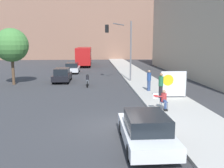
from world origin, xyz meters
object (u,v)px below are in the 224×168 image
Objects in this scene: traffic_light_pole at (122,41)px; parked_car_curbside at (146,130)px; jogger_on_sidewalk at (161,85)px; pedestrian_behind at (149,80)px; protest_banner at (173,84)px; car_on_road_midblock at (72,68)px; motorcycle_on_road at (87,81)px; seated_protester at (164,99)px; city_bus_on_road at (84,55)px; street_tree_near_curb at (11,45)px; car_on_road_nearest at (62,75)px.

parked_car_curbside is at bearing -92.87° from traffic_light_pole.
jogger_on_sidewalk is 0.30× the size of traffic_light_pole.
jogger_on_sidewalk is 1.05× the size of pedestrian_behind.
protest_banner is 0.44× the size of car_on_road_midblock.
car_on_road_midblock is (-5.16, 25.16, 0.00)m from parked_car_curbside.
motorcycle_on_road is (-2.77, 14.32, -0.18)m from parked_car_curbside.
pedestrian_behind is 2.97m from protest_banner.
seated_protester is 3.18m from jogger_on_sidewalk.
city_bus_on_road reaches higher than seated_protester.
seated_protester is at bearing -116.46° from protest_banner.
pedestrian_behind is 7.08m from traffic_light_pole.
traffic_light_pole is (-1.63, 6.07, 3.25)m from pedestrian_behind.
car_on_road_midblock is (-7.29, 20.19, -0.10)m from seated_protester.
jogger_on_sidewalk is 15.28m from street_tree_near_curb.
street_tree_near_curb reaches higher than pedestrian_behind.
street_tree_near_curb is (-10.18, 15.71, 3.22)m from parked_car_curbside.
street_tree_near_curb reaches higher than jogger_on_sidewalk.
traffic_light_pole is 2.95× the size of motorcycle_on_road.
seated_protester is 5.41m from parked_car_curbside.
protest_banner is 0.94× the size of motorcycle_on_road.
seated_protester is 0.60× the size of protest_banner.
city_bus_on_road reaches higher than pedestrian_behind.
city_bus_on_road is 1.97× the size of street_tree_near_curb.
city_bus_on_road reaches higher than parked_car_curbside.
seated_protester is at bearing -41.10° from street_tree_near_curb.
jogger_on_sidewalk is 18.84m from car_on_road_midblock.
parked_car_curbside is 25.69m from car_on_road_midblock.
car_on_road_midblock is at bearing 117.43° from protest_banner.
parked_car_curbside is at bearing -114.44° from protest_banner.
city_bus_on_road reaches higher than protest_banner.
pedestrian_behind is 16.25m from car_on_road_midblock.
street_tree_near_curb is at bearing -69.53° from jogger_on_sidewalk.
protest_banner is (1.21, -2.71, 0.14)m from pedestrian_behind.
jogger_on_sidewalk is (0.63, 3.10, 0.31)m from seated_protester.
car_on_road_nearest is 7.89m from car_on_road_midblock.
city_bus_on_road is (-6.09, 31.16, 1.06)m from seated_protester.
motorcycle_on_road is (2.39, -10.84, -0.18)m from car_on_road_midblock.
city_bus_on_road is (-4.81, 19.25, -2.46)m from traffic_light_pole.
protest_banner is 0.18× the size of city_bus_on_road.
traffic_light_pole is 7.34m from car_on_road_nearest.
jogger_on_sidewalk is 0.94m from protest_banner.
car_on_road_midblock is 0.41× the size of city_bus_on_road.
protest_banner is 16.04m from street_tree_near_curb.
pedestrian_behind is 0.16× the size of city_bus_on_road.
pedestrian_behind is at bearing -21.11° from street_tree_near_curb.
car_on_road_midblock is (-7.92, 17.09, -0.41)m from jogger_on_sidewalk.
parked_car_curbside is 18.99m from street_tree_near_curb.
street_tree_near_curb is at bearing 151.28° from protest_banner.
traffic_light_pole is 1.11× the size of street_tree_near_curb.
city_bus_on_road is (-3.97, 36.14, 1.16)m from parked_car_curbside.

